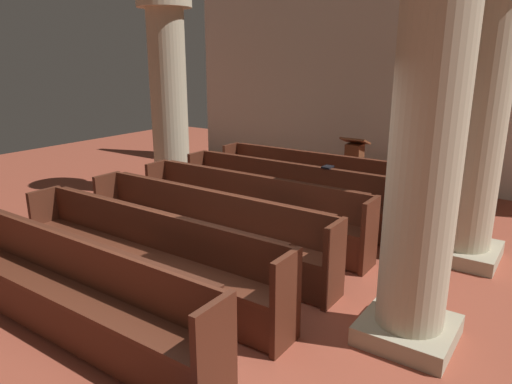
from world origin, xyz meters
TOP-DOWN VIEW (x-y plane):
  - ground_plane at (0.00, 0.00)m, footprint 19.20×19.20m
  - back_wall at (0.00, 6.08)m, footprint 10.00×0.16m
  - pew_row_0 at (-0.74, 3.75)m, footprint 3.60×0.46m
  - pew_row_1 at (-0.74, 2.79)m, footprint 3.60×0.46m
  - pew_row_2 at (-0.74, 1.83)m, footprint 3.60×0.46m
  - pew_row_3 at (-0.74, 0.87)m, footprint 3.60×0.47m
  - pew_row_4 at (-0.74, -0.09)m, footprint 3.60×0.46m
  - pew_row_5 at (-0.74, -1.05)m, footprint 3.60×0.46m
  - pillar_aisle_side at (1.88, 2.85)m, footprint 0.95×0.95m
  - pillar_far_side at (-3.31, 2.96)m, footprint 0.95×0.95m
  - pillar_aisle_rear at (1.88, 0.65)m, footprint 0.87×0.87m
  - lectern at (-0.45, 4.79)m, footprint 0.48×0.45m
  - hymn_book at (-0.11, 2.98)m, footprint 0.13×0.18m

SIDE VIEW (x-z plane):
  - ground_plane at x=0.00m, z-range 0.00..0.00m
  - lectern at x=-0.45m, z-range -0.09..0.99m
  - pew_row_0 at x=-0.74m, z-range 0.04..0.93m
  - pew_row_1 at x=-0.74m, z-range 0.04..0.93m
  - pew_row_2 at x=-0.74m, z-range 0.04..0.93m
  - pew_row_3 at x=-0.74m, z-range 0.04..0.93m
  - pew_row_4 at x=-0.74m, z-range 0.04..0.93m
  - pew_row_5 at x=-0.74m, z-range 0.04..0.93m
  - hymn_book at x=-0.11m, z-range 0.89..0.92m
  - pillar_aisle_side at x=1.88m, z-range 0.07..3.67m
  - pillar_far_side at x=-3.31m, z-range 0.07..3.67m
  - pillar_aisle_rear at x=1.88m, z-range 0.07..3.67m
  - back_wall at x=0.00m, z-range 0.00..4.50m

